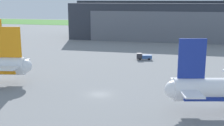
# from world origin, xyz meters

# --- Properties ---
(ground_plane) EXTENTS (440.00, 440.00, 0.00)m
(ground_plane) POSITION_xyz_m (0.00, 0.00, 0.00)
(ground_plane) COLOR slate
(grass_field_strip) EXTENTS (440.00, 56.00, 0.08)m
(grass_field_strip) POSITION_xyz_m (0.00, 184.86, 0.04)
(grass_field_strip) COLOR #437F31
(grass_field_strip) RESTS_ON ground_plane
(maintenance_hangar) EXTENTS (96.96, 34.67, 19.20)m
(maintenance_hangar) POSITION_xyz_m (10.23, 97.36, 9.14)
(maintenance_hangar) COLOR #2D333D
(maintenance_hangar) RESTS_ON ground_plane
(fuel_bowser) EXTENTS (5.29, 2.84, 2.18)m
(fuel_bowser) POSITION_xyz_m (4.60, 38.85, 1.07)
(fuel_bowser) COLOR #2D2D33
(fuel_bowser) RESTS_ON ground_plane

